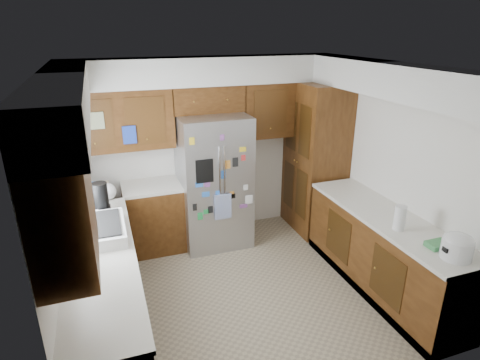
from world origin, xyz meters
The scene contains 12 objects.
floor centered at (0.00, 0.00, 0.00)m, with size 3.60×3.60×0.00m, color tan.
room_shell centered at (-0.11, 0.36, 1.82)m, with size 3.64×3.24×2.52m.
left_counter_run centered at (-1.36, 0.03, 0.43)m, with size 1.36×3.20×0.92m.
right_counter_run centered at (1.50, -0.47, 0.42)m, with size 0.63×2.25×0.92m.
pantry centered at (1.50, 1.15, 1.07)m, with size 0.60×0.90×2.15m, color #3D200B.
fridge centered at (0.00, 1.20, 0.90)m, with size 0.90×0.79×1.80m.
bridge_cabinet centered at (0.00, 1.43, 1.98)m, with size 0.96×0.34×0.35m, color #3D200B.
fridge_top_items centered at (-0.04, 1.43, 2.27)m, with size 0.87×0.30×0.26m.
sink_assembly centered at (-1.50, 0.10, 0.99)m, with size 0.52×0.70×0.37m.
left_counter_clutter centered at (-1.45, 0.82, 1.05)m, with size 0.37×0.86×0.38m.
rice_cooker centered at (1.50, -1.38, 1.04)m, with size 0.28×0.27×0.24m.
paper_towel centered at (1.39, -0.77, 1.05)m, with size 0.12×0.12×0.26m, color white.
Camera 1 is at (-1.34, -3.66, 2.85)m, focal length 30.00 mm.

